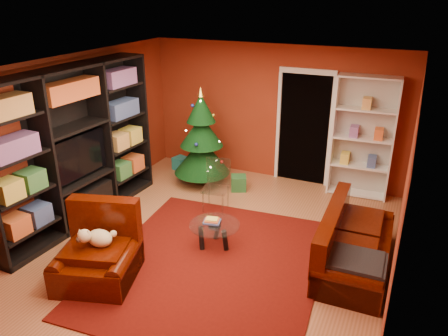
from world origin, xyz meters
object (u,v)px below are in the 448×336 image
at_px(media_unit, 74,148).
at_px(dog, 100,238).
at_px(gift_box_red, 205,165).
at_px(coffee_table, 215,235).
at_px(sofa, 357,240).
at_px(armchair, 96,253).
at_px(gift_box_green, 239,183).
at_px(white_bookshelf, 363,138).
at_px(acrylic_chair, 216,189).
at_px(gift_box_teal, 181,163).
at_px(christmas_tree, 201,138).
at_px(rug, 212,264).

relative_size(media_unit, dog, 8.07).
height_order(gift_box_red, coffee_table, coffee_table).
bearing_deg(media_unit, sofa, 8.72).
height_order(gift_box_red, armchair, armchair).
height_order(gift_box_green, white_bookshelf, white_bookshelf).
height_order(armchair, acrylic_chair, acrylic_chair).
distance_m(white_bookshelf, armchair, 4.85).
bearing_deg(white_bookshelf, gift_box_teal, -178.03).
bearing_deg(gift_box_teal, christmas_tree, -30.83).
bearing_deg(acrylic_chair, white_bookshelf, 29.43).
bearing_deg(gift_box_red, acrylic_chair, -57.52).
bearing_deg(white_bookshelf, christmas_tree, -168.22).
bearing_deg(gift_box_red, christmas_tree, -67.40).
xyz_separation_m(gift_box_red, white_bookshelf, (3.07, 0.11, 0.97)).
distance_m(rug, sofa, 1.99).
bearing_deg(acrylic_chair, gift_box_green, 78.71).
distance_m(gift_box_teal, acrylic_chair, 2.01).
height_order(gift_box_red, sofa, sofa).
distance_m(rug, media_unit, 2.82).
bearing_deg(media_unit, christmas_tree, 63.14).
xyz_separation_m(christmas_tree, gift_box_green, (0.76, 0.00, -0.78)).
height_order(sofa, acrylic_chair, sofa).
distance_m(media_unit, coffee_table, 2.58).
bearing_deg(gift_box_red, white_bookshelf, 1.97).
height_order(media_unit, dog, media_unit).
height_order(sofa, coffee_table, sofa).
distance_m(dog, acrylic_chair, 2.37).
relative_size(christmas_tree, gift_box_red, 8.40).
distance_m(gift_box_red, white_bookshelf, 3.22).
bearing_deg(armchair, sofa, 12.68).
bearing_deg(dog, acrylic_chair, 60.06).
relative_size(rug, coffee_table, 4.57).
distance_m(gift_box_green, white_bookshelf, 2.37).
xyz_separation_m(rug, white_bookshelf, (1.45, 3.11, 1.08)).
distance_m(christmas_tree, coffee_table, 2.40).
bearing_deg(christmas_tree, gift_box_red, 112.60).
relative_size(armchair, dog, 2.58).
bearing_deg(media_unit, acrylic_chair, 33.63).
height_order(rug, sofa, sofa).
xyz_separation_m(christmas_tree, sofa, (3.14, -1.59, -0.51)).
bearing_deg(white_bookshelf, sofa, -84.63).
bearing_deg(armchair, rug, 19.89).
xyz_separation_m(christmas_tree, gift_box_red, (-0.26, 0.62, -0.81)).
xyz_separation_m(rug, armchair, (-1.20, -0.90, 0.39)).
xyz_separation_m(armchair, acrylic_chair, (0.57, 2.36, 0.00)).
relative_size(armchair, acrylic_chair, 1.28).
bearing_deg(white_bookshelf, armchair, -126.16).
xyz_separation_m(media_unit, acrylic_chair, (1.88, 1.14, -0.83)).
xyz_separation_m(dog, sofa, (2.94, 1.63, -0.19)).
relative_size(christmas_tree, gift_box_teal, 7.18).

